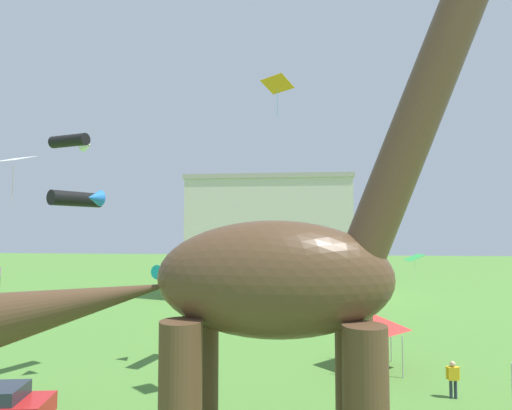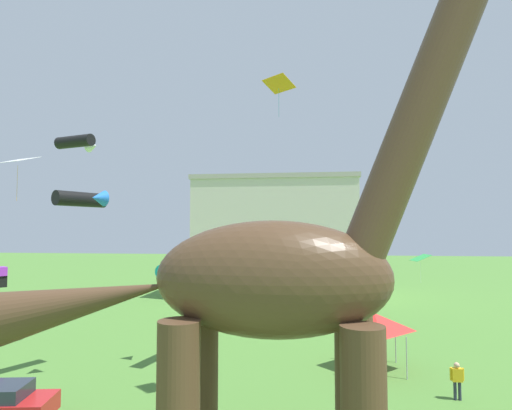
{
  "view_description": "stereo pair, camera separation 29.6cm",
  "coord_description": "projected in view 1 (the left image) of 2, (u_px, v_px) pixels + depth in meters",
  "views": [
    {
      "loc": [
        2.71,
        -6.7,
        7.53
      ],
      "look_at": [
        1.22,
        7.55,
        8.38
      ],
      "focal_mm": 29.34,
      "sensor_mm": 36.0,
      "label": 1
    },
    {
      "loc": [
        3.0,
        -6.67,
        7.53
      ],
      "look_at": [
        1.22,
        7.55,
        8.38
      ],
      "focal_mm": 29.34,
      "sensor_mm": 36.0,
      "label": 2
    }
  ],
  "objects": [
    {
      "name": "kite_mid_right",
      "position": [
        230.0,
        259.0,
        31.43
      ],
      "size": [
        1.06,
        1.06,
        1.08
      ],
      "color": "yellow"
    },
    {
      "name": "kite_trailing",
      "position": [
        80.0,
        199.0,
        21.31
      ],
      "size": [
        2.83,
        2.79,
        0.81
      ],
      "color": "black"
    },
    {
      "name": "festival_canopy_tent",
      "position": [
        371.0,
        321.0,
        22.84
      ],
      "size": [
        3.15,
        3.15,
        3.0
      ],
      "color": "#B2B2B7",
      "rests_on": "ground_plane"
    },
    {
      "name": "kite_far_left",
      "position": [
        178.0,
        272.0,
        23.38
      ],
      "size": [
        2.66,
        2.85,
        0.81
      ],
      "color": "purple"
    },
    {
      "name": "kite_near_low",
      "position": [
        13.0,
        160.0,
        17.95
      ],
      "size": [
        1.83,
        1.56,
        1.97
      ],
      "color": "white"
    },
    {
      "name": "person_vendor_side",
      "position": [
        453.0,
        376.0,
        18.73
      ],
      "size": [
        0.61,
        0.27,
        1.64
      ],
      "rotation": [
        0.0,
        0.0,
        4.25
      ],
      "color": "#2D3347",
      "rests_on": "ground_plane"
    },
    {
      "name": "kite_near_high",
      "position": [
        414.0,
        258.0,
        31.41
      ],
      "size": [
        1.32,
        1.74,
        2.09
      ],
      "color": "green"
    },
    {
      "name": "dinosaur_sculpture",
      "position": [
        270.0,
        279.0,
        12.22
      ],
      "size": [
        16.13,
        3.42,
        16.86
      ],
      "rotation": [
        0.0,
        0.0,
        -0.05
      ],
      "color": "#513823",
      "rests_on": "ground_plane"
    },
    {
      "name": "kite_apex",
      "position": [
        73.0,
        142.0,
        27.31
      ],
      "size": [
        2.92,
        2.74,
        0.83
      ],
      "color": "black"
    },
    {
      "name": "kite_drifting",
      "position": [
        277.0,
        84.0,
        18.0
      ],
      "size": [
        1.52,
        1.46,
        1.66
      ],
      "color": "orange"
    },
    {
      "name": "background_building_block",
      "position": [
        271.0,
        237.0,
        49.37
      ],
      "size": [
        17.96,
        13.01,
        13.42
      ],
      "color": "beige",
      "rests_on": "ground_plane"
    }
  ]
}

